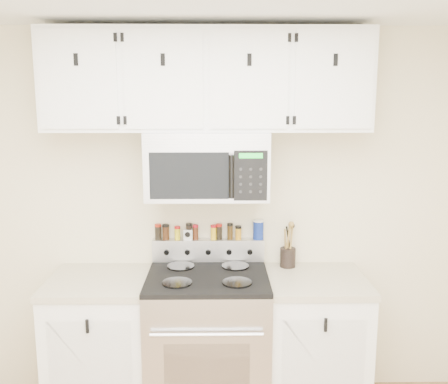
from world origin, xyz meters
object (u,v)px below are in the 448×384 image
(range, at_px, (208,343))
(utensil_crock, at_px, (288,256))
(microwave, at_px, (207,165))
(salt_canister, at_px, (258,230))

(range, relative_size, utensil_crock, 3.63)
(range, bearing_deg, microwave, 89.77)
(range, height_order, salt_canister, salt_canister)
(range, xyz_separation_m, salt_canister, (0.34, 0.28, 0.68))
(microwave, height_order, utensil_crock, microwave)
(microwave, distance_m, utensil_crock, 0.84)
(range, relative_size, microwave, 1.45)
(range, distance_m, microwave, 1.15)
(utensil_crock, xyz_separation_m, salt_canister, (-0.20, 0.05, 0.17))
(microwave, bearing_deg, utensil_crock, 11.10)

